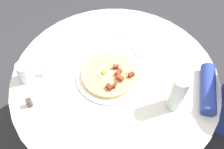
% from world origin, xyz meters
% --- Properties ---
extents(ground_plane, '(6.00, 6.00, 0.00)m').
position_xyz_m(ground_plane, '(0.00, 0.00, 0.00)').
color(ground_plane, '#2D2D33').
extents(dining_table, '(1.03, 1.03, 0.72)m').
position_xyz_m(dining_table, '(0.00, 0.00, 0.55)').
color(dining_table, silver).
rests_on(dining_table, ground_plane).
extents(pizza_plate, '(0.32, 0.32, 0.01)m').
position_xyz_m(pizza_plate, '(0.02, 0.02, 0.73)').
color(pizza_plate, white).
rests_on(pizza_plate, dining_table).
extents(breakfast_pizza, '(0.27, 0.27, 0.05)m').
position_xyz_m(breakfast_pizza, '(0.02, 0.02, 0.75)').
color(breakfast_pizza, tan).
rests_on(breakfast_pizza, pizza_plate).
extents(bread_plate, '(0.15, 0.15, 0.01)m').
position_xyz_m(bread_plate, '(-0.07, -0.24, 0.73)').
color(bread_plate, white).
rests_on(bread_plate, dining_table).
extents(napkin, '(0.22, 0.22, 0.00)m').
position_xyz_m(napkin, '(0.15, -0.31, 0.72)').
color(napkin, white).
rests_on(napkin, dining_table).
extents(fork, '(0.15, 0.13, 0.00)m').
position_xyz_m(fork, '(0.16, -0.29, 0.73)').
color(fork, silver).
rests_on(fork, napkin).
extents(knife, '(0.15, 0.13, 0.00)m').
position_xyz_m(knife, '(0.14, -0.32, 0.73)').
color(knife, silver).
rests_on(knife, napkin).
extents(water_glass, '(0.07, 0.07, 0.10)m').
position_xyz_m(water_glass, '(0.37, 0.22, 0.77)').
color(water_glass, silver).
rests_on(water_glass, dining_table).
extents(water_bottle, '(0.07, 0.07, 0.20)m').
position_xyz_m(water_bottle, '(-0.31, 0.01, 0.82)').
color(water_bottle, silver).
rests_on(water_bottle, dining_table).
extents(salt_shaker, '(0.03, 0.03, 0.06)m').
position_xyz_m(salt_shaker, '(0.32, 0.16, 0.75)').
color(salt_shaker, white).
rests_on(salt_shaker, dining_table).
extents(pepper_shaker, '(0.03, 0.03, 0.05)m').
position_xyz_m(pepper_shaker, '(0.27, 0.33, 0.75)').
color(pepper_shaker, '#3F3833').
rests_on(pepper_shaker, dining_table).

